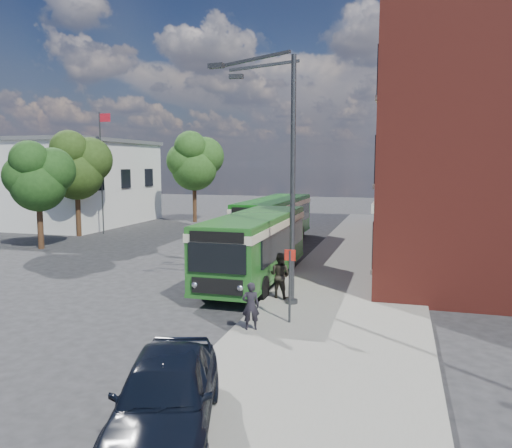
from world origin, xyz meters
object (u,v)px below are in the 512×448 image
(bus_front, at_px, (255,241))
(bus_rear, at_px, (275,217))
(parked_car, at_px, (166,394))
(street_lamp, at_px, (283,176))

(bus_front, height_order, bus_rear, same)
(bus_rear, bearing_deg, parked_car, -80.95)
(bus_front, xyz_separation_m, bus_rear, (-1.65, 10.16, 0.00))
(bus_front, relative_size, parked_car, 2.16)
(street_lamp, bearing_deg, bus_front, 120.78)
(bus_front, bearing_deg, street_lamp, -59.22)
(bus_rear, distance_m, parked_car, 23.30)
(street_lamp, xyz_separation_m, bus_front, (-2.05, 3.44, -2.96))
(street_lamp, distance_m, parked_car, 10.16)
(street_lamp, bearing_deg, bus_rear, 105.22)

